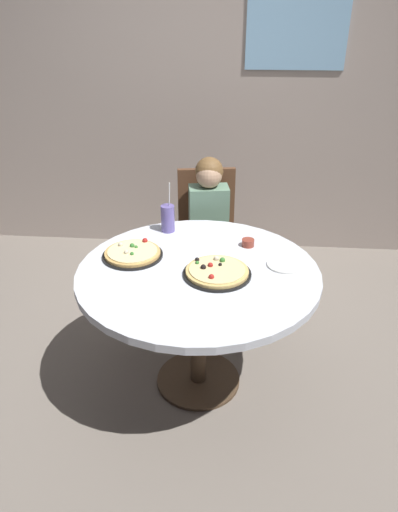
{
  "coord_description": "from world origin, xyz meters",
  "views": [
    {
      "loc": [
        0.17,
        -2.04,
        1.93
      ],
      "look_at": [
        0.0,
        0.05,
        0.8
      ],
      "focal_mm": 32.63,
      "sensor_mm": 36.0,
      "label": 1
    }
  ],
  "objects_px": {
    "pizza_cheese": "(133,253)",
    "soda_cup": "(168,218)",
    "dining_table": "(198,285)",
    "chair_wooden": "(207,230)",
    "pizza_veggie": "(217,272)",
    "diner_child": "(209,247)",
    "sauce_bowl": "(248,243)",
    "plate_small": "(284,265)"
  },
  "relations": [
    {
      "from": "plate_small",
      "to": "sauce_bowl",
      "type": "bearing_deg",
      "value": 131.51
    },
    {
      "from": "diner_child",
      "to": "pizza_veggie",
      "type": "height_order",
      "value": "diner_child"
    },
    {
      "from": "pizza_veggie",
      "to": "dining_table",
      "type": "bearing_deg",
      "value": 154.98
    },
    {
      "from": "chair_wooden",
      "to": "pizza_cheese",
      "type": "height_order",
      "value": "chair_wooden"
    },
    {
      "from": "pizza_veggie",
      "to": "sauce_bowl",
      "type": "xyz_separation_m",
      "value": [
        0.16,
        0.33,
        0.0
      ]
    },
    {
      "from": "chair_wooden",
      "to": "sauce_bowl",
      "type": "relative_size",
      "value": 13.57
    },
    {
      "from": "dining_table",
      "to": "plate_small",
      "type": "height_order",
      "value": "plate_small"
    },
    {
      "from": "dining_table",
      "to": "soda_cup",
      "type": "xyz_separation_m",
      "value": [
        -0.22,
        0.44,
        0.18
      ]
    },
    {
      "from": "dining_table",
      "to": "plate_small",
      "type": "bearing_deg",
      "value": 9.48
    },
    {
      "from": "pizza_veggie",
      "to": "plate_small",
      "type": "xyz_separation_m",
      "value": [
        0.34,
        0.12,
        -0.01
      ]
    },
    {
      "from": "pizza_cheese",
      "to": "plate_small",
      "type": "distance_m",
      "value": 0.8
    },
    {
      "from": "pizza_veggie",
      "to": "plate_small",
      "type": "relative_size",
      "value": 1.9
    },
    {
      "from": "diner_child",
      "to": "pizza_cheese",
      "type": "xyz_separation_m",
      "value": [
        -0.37,
        -0.65,
        0.28
      ]
    },
    {
      "from": "chair_wooden",
      "to": "diner_child",
      "type": "distance_m",
      "value": 0.19
    },
    {
      "from": "chair_wooden",
      "to": "diner_child",
      "type": "xyz_separation_m",
      "value": [
        0.03,
        -0.18,
        -0.05
      ]
    },
    {
      "from": "diner_child",
      "to": "soda_cup",
      "type": "bearing_deg",
      "value": -125.37
    },
    {
      "from": "pizza_cheese",
      "to": "soda_cup",
      "type": "bearing_deg",
      "value": 66.38
    },
    {
      "from": "diner_child",
      "to": "pizza_veggie",
      "type": "distance_m",
      "value": 0.86
    },
    {
      "from": "chair_wooden",
      "to": "pizza_cheese",
      "type": "bearing_deg",
      "value": -112.6
    },
    {
      "from": "pizza_cheese",
      "to": "dining_table",
      "type": "bearing_deg",
      "value": -17.25
    },
    {
      "from": "dining_table",
      "to": "diner_child",
      "type": "relative_size",
      "value": 1.14
    },
    {
      "from": "diner_child",
      "to": "plate_small",
      "type": "bearing_deg",
      "value": -58.21
    },
    {
      "from": "soda_cup",
      "to": "sauce_bowl",
      "type": "distance_m",
      "value": 0.5
    },
    {
      "from": "pizza_veggie",
      "to": "pizza_cheese",
      "type": "relative_size",
      "value": 1.06
    },
    {
      "from": "diner_child",
      "to": "pizza_veggie",
      "type": "relative_size",
      "value": 3.17
    },
    {
      "from": "chair_wooden",
      "to": "diner_child",
      "type": "bearing_deg",
      "value": -81.7
    },
    {
      "from": "diner_child",
      "to": "pizza_cheese",
      "type": "height_order",
      "value": "diner_child"
    },
    {
      "from": "pizza_cheese",
      "to": "soda_cup",
      "type": "xyz_separation_m",
      "value": [
        0.14,
        0.33,
        0.06
      ]
    },
    {
      "from": "diner_child",
      "to": "soda_cup",
      "type": "height_order",
      "value": "diner_child"
    },
    {
      "from": "plate_small",
      "to": "diner_child",
      "type": "bearing_deg",
      "value": 121.79
    },
    {
      "from": "pizza_cheese",
      "to": "soda_cup",
      "type": "height_order",
      "value": "soda_cup"
    },
    {
      "from": "diner_child",
      "to": "pizza_cheese",
      "type": "relative_size",
      "value": 3.35
    },
    {
      "from": "soda_cup",
      "to": "chair_wooden",
      "type": "bearing_deg",
      "value": 68.09
    },
    {
      "from": "pizza_veggie",
      "to": "plate_small",
      "type": "distance_m",
      "value": 0.36
    },
    {
      "from": "dining_table",
      "to": "soda_cup",
      "type": "distance_m",
      "value": 0.52
    },
    {
      "from": "pizza_cheese",
      "to": "chair_wooden",
      "type": "bearing_deg",
      "value": 67.4
    },
    {
      "from": "soda_cup",
      "to": "sauce_bowl",
      "type": "relative_size",
      "value": 4.38
    },
    {
      "from": "dining_table",
      "to": "diner_child",
      "type": "distance_m",
      "value": 0.78
    },
    {
      "from": "diner_child",
      "to": "pizza_veggie",
      "type": "bearing_deg",
      "value": -84.01
    },
    {
      "from": "chair_wooden",
      "to": "pizza_cheese",
      "type": "relative_size",
      "value": 2.94
    },
    {
      "from": "dining_table",
      "to": "pizza_veggie",
      "type": "distance_m",
      "value": 0.15
    },
    {
      "from": "chair_wooden",
      "to": "soda_cup",
      "type": "distance_m",
      "value": 0.62
    }
  ]
}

